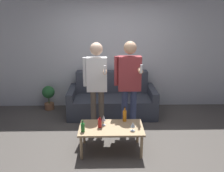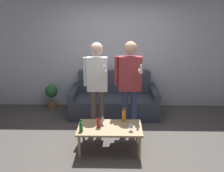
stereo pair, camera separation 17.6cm
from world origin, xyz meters
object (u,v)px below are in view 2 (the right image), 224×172
Objects in this scene: person_standing_left at (97,80)px; person_standing_right at (130,80)px; couch at (114,100)px; coffee_table at (110,129)px; bottle_orange at (124,116)px.

person_standing_left is 0.99× the size of person_standing_right.
couch is at bearing 107.25° from person_standing_right.
person_standing_right is (0.34, 0.67, 0.65)m from coffee_table.
bottle_orange is at bearing 44.01° from coffee_table.
bottle_orange is (0.23, 0.22, 0.15)m from coffee_table.
person_standing_left is 0.59m from person_standing_right.
person_standing_right is (0.11, 0.44, 0.50)m from bottle_orange.
person_standing_right is at bearing 63.09° from coffee_table.
coffee_table is 0.61× the size of person_standing_left.
couch is 1.11× the size of person_standing_right.
couch is 7.37× the size of bottle_orange.
bottle_orange is at bearing -103.54° from person_standing_right.
bottle_orange is 0.82m from person_standing_left.
person_standing_right is (0.59, 0.00, -0.01)m from person_standing_left.
person_standing_right is (0.29, -0.93, 0.70)m from couch.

